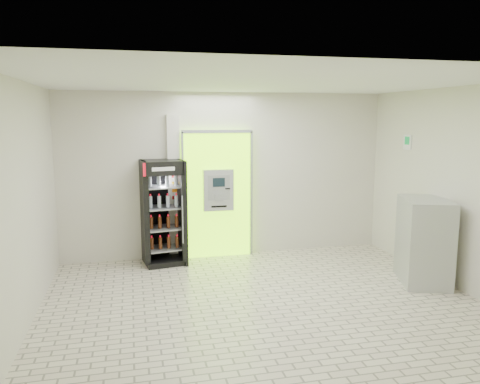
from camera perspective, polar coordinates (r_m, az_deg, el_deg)
name	(u,v)px	position (r m, az deg, el deg)	size (l,w,h in m)	color
ground	(264,304)	(6.65, 2.90, -13.48)	(6.00, 6.00, 0.00)	beige
room_shell	(265,172)	(6.18, 3.03, 2.50)	(6.00, 6.00, 6.00)	beige
atm_assembly	(217,194)	(8.56, -2.78, -0.19)	(1.30, 0.24, 2.33)	#92FF09
pillar	(174,188)	(8.47, -8.02, 0.52)	(0.22, 0.11, 2.60)	silver
beverage_cooler	(163,214)	(8.28, -9.32, -2.70)	(0.77, 0.72, 1.82)	black
steel_cabinet	(424,241)	(7.81, 21.52, -5.57)	(0.97, 1.15, 1.32)	#ACAFB4
exit_sign	(408,142)	(8.69, 19.74, 5.74)	(0.02, 0.22, 0.26)	white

